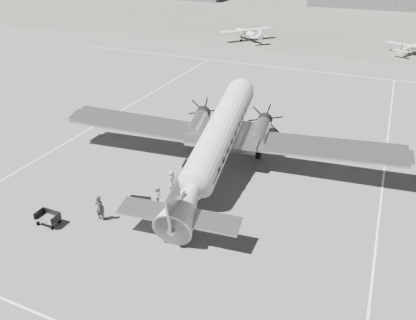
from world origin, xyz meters
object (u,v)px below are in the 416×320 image
object	(u,v)px
baggage_cart_near	(139,204)
passenger	(171,179)
ground_crew	(100,208)
ramp_agent	(159,195)
light_plane_left	(248,35)
light_plane_right	(409,49)
dc3_airliner	(217,142)
baggage_cart_far	(48,218)

from	to	relation	value
baggage_cart_near	passenger	size ratio (longest dim) A/B	1.05
baggage_cart_near	ground_crew	xyz separation A→B (m)	(-1.94, -2.15, 0.54)
ground_crew	ramp_agent	world-z (taller)	ground_crew
passenger	ramp_agent	bearing A→B (deg)	-170.55
ramp_agent	passenger	distance (m)	2.53
light_plane_left	passenger	size ratio (longest dim) A/B	7.30
light_plane_right	ramp_agent	world-z (taller)	light_plane_right
light_plane_left	baggage_cart_near	world-z (taller)	light_plane_left
dc3_airliner	baggage_cart_far	bearing A→B (deg)	-131.10
ramp_agent	ground_crew	bearing A→B (deg)	135.46
light_plane_left	ground_crew	bearing A→B (deg)	-130.56
dc3_airliner	baggage_cart_far	size ratio (longest dim) A/B	18.36
light_plane_right	ramp_agent	size ratio (longest dim) A/B	5.45
light_plane_left	ramp_agent	distance (m)	60.83
baggage_cart_near	light_plane_left	bearing A→B (deg)	87.92
dc3_airliner	passenger	size ratio (longest dim) A/B	19.40
light_plane_left	ramp_agent	xyz separation A→B (m)	(12.98, -59.43, -0.39)
baggage_cart_far	ramp_agent	world-z (taller)	ramp_agent
light_plane_left	ground_crew	xyz separation A→B (m)	(10.00, -62.82, -0.21)
light_plane_right	ramp_agent	xyz separation A→B (m)	(-17.50, -59.83, -0.11)
baggage_cart_far	ramp_agent	xyz separation A→B (m)	(6.11, 5.39, 0.36)
light_plane_right	baggage_cart_near	size ratio (longest dim) A/B	5.36
ramp_agent	light_plane_right	bearing A→B (deg)	-19.56
light_plane_left	baggage_cart_far	xyz separation A→B (m)	(6.86, -64.82, -0.75)
dc3_airliner	baggage_cart_near	bearing A→B (deg)	-118.72
baggage_cart_near	ground_crew	bearing A→B (deg)	-145.19
ground_crew	ramp_agent	size ratio (longest dim) A/B	1.21
baggage_cart_near	dc3_airliner	bearing A→B (deg)	54.27
dc3_airliner	baggage_cart_far	distance (m)	14.67
ground_crew	passenger	bearing A→B (deg)	-115.85
dc3_airliner	light_plane_right	bearing A→B (deg)	67.75
ramp_agent	light_plane_left	bearing A→B (deg)	9.06
light_plane_right	baggage_cart_far	bearing A→B (deg)	-85.92
ramp_agent	baggage_cart_far	bearing A→B (deg)	128.14
baggage_cart_near	ramp_agent	world-z (taller)	ramp_agent
baggage_cart_near	ground_crew	world-z (taller)	ground_crew
dc3_airliner	ramp_agent	size ratio (longest dim) A/B	18.71
ground_crew	passenger	size ratio (longest dim) A/B	1.26
light_plane_right	passenger	world-z (taller)	light_plane_right
light_plane_right	baggage_cart_far	world-z (taller)	light_plane_right
passenger	light_plane_right	bearing A→B (deg)	-13.98
dc3_airliner	ground_crew	distance (m)	11.28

